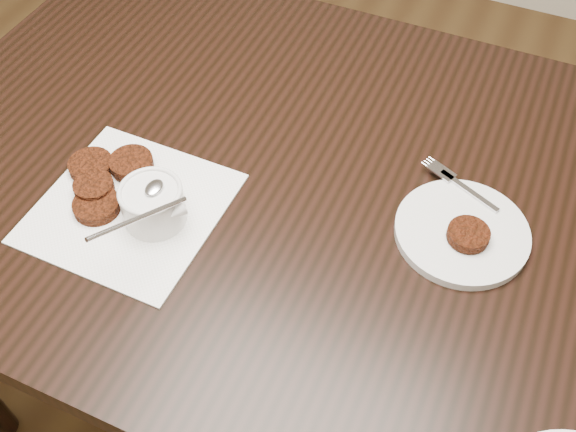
# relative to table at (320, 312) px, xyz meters

# --- Properties ---
(table) EXTENTS (1.41, 0.91, 0.75)m
(table) POSITION_rel_table_xyz_m (0.00, 0.00, 0.00)
(table) COLOR black
(table) RESTS_ON floor
(napkin) EXTENTS (0.27, 0.27, 0.00)m
(napkin) POSITION_rel_table_xyz_m (-0.25, -0.16, 0.38)
(napkin) COLOR white
(napkin) RESTS_ON table
(sauce_ramekin) EXTENTS (0.14, 0.14, 0.13)m
(sauce_ramekin) POSITION_rel_table_xyz_m (-0.21, -0.17, 0.44)
(sauce_ramekin) COLOR silver
(sauce_ramekin) RESTS_ON napkin
(patty_cluster) EXTENTS (0.28, 0.28, 0.02)m
(patty_cluster) POSITION_rel_table_xyz_m (-0.30, -0.15, 0.39)
(patty_cluster) COLOR #571E0B
(patty_cluster) RESTS_ON napkin
(plate_with_patty) EXTENTS (0.25, 0.25, 0.03)m
(plate_with_patty) POSITION_rel_table_xyz_m (0.21, -0.01, 0.39)
(plate_with_patty) COLOR silver
(plate_with_patty) RESTS_ON table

